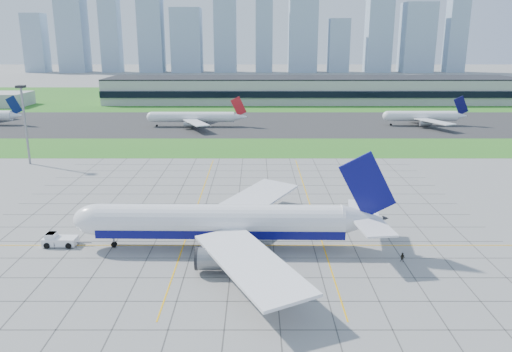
{
  "coord_description": "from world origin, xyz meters",
  "views": [
    {
      "loc": [
        4.55,
        -94.43,
        40.11
      ],
      "look_at": [
        4.54,
        24.73,
        7.0
      ],
      "focal_mm": 35.0,
      "sensor_mm": 36.0,
      "label": 1
    }
  ],
  "objects": [
    {
      "name": "grass_median",
      "position": [
        0.0,
        90.0,
        0.02
      ],
      "size": [
        700.0,
        35.0,
        0.04
      ],
      "primitive_type": "cube",
      "color": "#2B7621",
      "rests_on": "ground"
    },
    {
      "name": "apron_markings",
      "position": [
        0.43,
        11.09,
        0.02
      ],
      "size": [
        120.0,
        130.0,
        0.03
      ],
      "color": "#474744",
      "rests_on": "ground"
    },
    {
      "name": "crew_near",
      "position": [
        -35.13,
        -3.38,
        0.84
      ],
      "size": [
        0.65,
        0.73,
        1.69
      ],
      "primitive_type": "imported",
      "rotation": [
        0.0,
        0.0,
        1.07
      ],
      "color": "black",
      "rests_on": "ground"
    },
    {
      "name": "grass_far",
      "position": [
        0.0,
        255.0,
        0.02
      ],
      "size": [
        700.0,
        145.0,
        0.04
      ],
      "primitive_type": "cube",
      "color": "#2B7621",
      "rests_on": "ground"
    },
    {
      "name": "distant_jet_2",
      "position": [
        83.37,
        139.56,
        4.49
      ],
      "size": [
        37.81,
        42.66,
        14.08
      ],
      "color": "white",
      "rests_on": "ground"
    },
    {
      "name": "ground",
      "position": [
        0.0,
        0.0,
        0.0
      ],
      "size": [
        1400.0,
        1400.0,
        0.0
      ],
      "primitive_type": "plane",
      "color": "gray",
      "rests_on": "ground"
    },
    {
      "name": "light_mast",
      "position": [
        -70.0,
        65.0,
        16.18
      ],
      "size": [
        2.5,
        2.5,
        25.6
      ],
      "color": "gray",
      "rests_on": "ground"
    },
    {
      "name": "terminal",
      "position": [
        40.0,
        229.87,
        7.89
      ],
      "size": [
        260.0,
        43.0,
        15.8
      ],
      "color": "#B7B7B2",
      "rests_on": "ground"
    },
    {
      "name": "crew_far",
      "position": [
        31.68,
        -9.62,
        0.9
      ],
      "size": [
        1.11,
        1.06,
        1.8
      ],
      "primitive_type": "imported",
      "rotation": [
        0.0,
        0.0,
        -0.62
      ],
      "color": "black",
      "rests_on": "ground"
    },
    {
      "name": "distant_jet_1",
      "position": [
        -24.31,
        136.6,
        4.49
      ],
      "size": [
        44.23,
        42.66,
        14.08
      ],
      "color": "white",
      "rests_on": "ground"
    },
    {
      "name": "pushback_tug",
      "position": [
        -34.87,
        -2.05,
        1.18
      ],
      "size": [
        9.54,
        3.45,
        2.65
      ],
      "rotation": [
        0.0,
        0.0,
        -0.02
      ],
      "color": "white",
      "rests_on": "ground"
    },
    {
      "name": "city_skyline",
      "position": [
        -8.71,
        520.0,
        59.09
      ],
      "size": [
        523.0,
        32.4,
        160.0
      ],
      "color": "#94ABC2",
      "rests_on": "ground"
    },
    {
      "name": "asphalt_taxiway",
      "position": [
        0.0,
        145.0,
        0.03
      ],
      "size": [
        700.0,
        75.0,
        0.04
      ],
      "primitive_type": "cube",
      "color": "#383838",
      "rests_on": "ground"
    },
    {
      "name": "airliner",
      "position": [
        -1.89,
        -3.23,
        5.39
      ],
      "size": [
        62.63,
        63.47,
        19.72
      ],
      "rotation": [
        0.0,
        0.0,
        -0.02
      ],
      "color": "white",
      "rests_on": "ground"
    }
  ]
}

